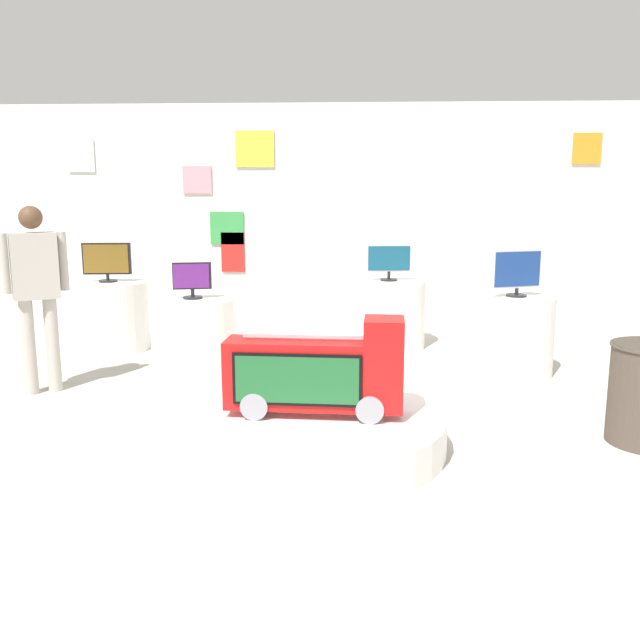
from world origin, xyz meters
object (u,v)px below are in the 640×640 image
main_display_pedestal (314,431)px  display_pedestal_left_rear (110,315)px  shopper_browsing_near_truck (36,285)px  tv_on_left_rear (107,261)px  display_pedestal_far_right (194,338)px  display_pedestal_right_rear (388,314)px  tv_on_center_rear (518,271)px  novelty_firetruck_tv (317,374)px  display_pedestal_center_rear (514,335)px  tv_on_right_rear (389,260)px  tv_on_far_right (192,279)px

main_display_pedestal → display_pedestal_left_rear: bearing=130.3°
display_pedestal_left_rear → shopper_browsing_near_truck: 1.82m
tv_on_left_rear → display_pedestal_left_rear: bearing=84.6°
display_pedestal_far_right → display_pedestal_left_rear: bearing=137.1°
display_pedestal_left_rear → display_pedestal_far_right: (1.25, -1.16, 0.00)m
display_pedestal_right_rear → display_pedestal_far_right: (-1.95, -1.43, 0.00)m
tv_on_center_rear → novelty_firetruck_tv: bearing=-131.2°
main_display_pedestal → tv_on_left_rear: 4.00m
novelty_firetruck_tv → display_pedestal_right_rear: (0.65, 3.25, -0.15)m
tv_on_left_rear → tv_on_center_rear: 4.47m
main_display_pedestal → shopper_browsing_near_truck: (-2.53, 1.25, 0.85)m
tv_on_left_rear → display_pedestal_right_rear: bearing=4.8°
main_display_pedestal → display_pedestal_left_rear: (-2.52, 2.97, 0.26)m
display_pedestal_right_rear → shopper_browsing_near_truck: size_ratio=0.51×
display_pedestal_center_rear → tv_on_right_rear: tv_on_right_rear is taller
display_pedestal_left_rear → tv_on_center_rear: size_ratio=1.69×
main_display_pedestal → tv_on_left_rear: size_ratio=3.39×
display_pedestal_right_rear → tv_on_right_rear: (-0.00, -0.00, 0.62)m
display_pedestal_center_rear → display_pedestal_right_rear: same height
tv_on_left_rear → tv_on_far_right: 1.71m
novelty_firetruck_tv → display_pedestal_left_rear: novelty_firetruck_tv is taller
novelty_firetruck_tv → tv_on_left_rear: (-2.54, 2.98, 0.48)m
novelty_firetruck_tv → shopper_browsing_near_truck: size_ratio=0.74×
novelty_firetruck_tv → tv_on_far_right: tv_on_far_right is taller
tv_on_center_rear → tv_on_right_rear: size_ratio=0.99×
tv_on_center_rear → display_pedestal_far_right: bearing=-174.9°
shopper_browsing_near_truck → tv_on_far_right: bearing=23.8°
display_pedestal_right_rear → shopper_browsing_near_truck: (-3.21, -1.99, 0.59)m
main_display_pedestal → display_pedestal_center_rear: display_pedestal_center_rear is taller
main_display_pedestal → display_pedestal_center_rear: size_ratio=2.37×
display_pedestal_left_rear → tv_on_center_rear: tv_on_center_rear is taller
tv_on_center_rear → shopper_browsing_near_truck: shopper_browsing_near_truck is taller
main_display_pedestal → novelty_firetruck_tv: novelty_firetruck_tv is taller
novelty_firetruck_tv → display_pedestal_center_rear: size_ratio=1.59×
novelty_firetruck_tv → tv_on_left_rear: bearing=130.5°
display_pedestal_right_rear → display_pedestal_far_right: same height
tv_on_right_rear → novelty_firetruck_tv: bearing=-101.4°
main_display_pedestal → display_pedestal_left_rear: 3.91m
display_pedestal_left_rear → display_pedestal_right_rear: 3.21m
tv_on_center_rear → tv_on_right_rear: (-1.18, 1.14, -0.02)m
novelty_firetruck_tv → tv_on_far_right: (-1.29, 1.82, 0.42)m
novelty_firetruck_tv → tv_on_right_rear: bearing=78.6°
display_pedestal_center_rear → tv_on_left_rear: bearing=168.7°
display_pedestal_far_right → shopper_browsing_near_truck: (-1.26, -0.56, 0.59)m
tv_on_left_rear → display_pedestal_far_right: tv_on_left_rear is taller
display_pedestal_left_rear → display_pedestal_center_rear: 4.47m
tv_on_center_rear → tv_on_right_rear: tv_on_center_rear is taller
main_display_pedestal → tv_on_center_rear: tv_on_center_rear is taller
main_display_pedestal → shopper_browsing_near_truck: 2.95m
shopper_browsing_near_truck → display_pedestal_left_rear: bearing=89.7°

